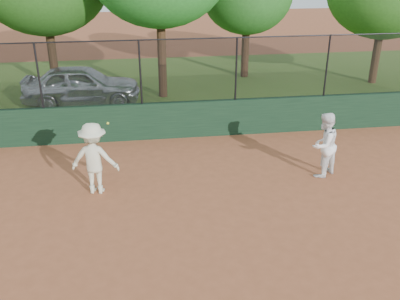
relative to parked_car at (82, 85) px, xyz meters
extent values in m
plane|color=#9D5332|center=(2.79, -10.09, -0.77)|extent=(80.00, 80.00, 0.00)
cube|color=#17331E|center=(2.79, -4.09, -0.17)|extent=(26.00, 0.20, 1.20)
cube|color=#38581B|center=(2.79, 1.91, -0.77)|extent=(36.00, 12.00, 0.01)
imported|color=#AAB0B4|center=(0.00, 0.00, 0.00)|extent=(4.57, 1.95, 1.54)
imported|color=white|center=(6.99, -7.34, 0.12)|extent=(1.09, 1.04, 1.78)
imported|color=beige|center=(1.03, -7.41, 0.15)|extent=(1.30, 0.91, 1.84)
sphere|color=yellow|center=(1.44, -7.62, 1.14)|extent=(0.06, 0.06, 0.06)
cube|color=black|center=(2.79, -4.09, 1.43)|extent=(26.00, 0.02, 2.00)
cylinder|color=black|center=(2.79, -4.09, 2.41)|extent=(26.00, 0.04, 0.04)
cylinder|color=black|center=(-0.71, -4.09, 1.43)|extent=(0.06, 0.06, 2.00)
cylinder|color=black|center=(2.29, -4.09, 1.43)|extent=(0.06, 0.06, 2.00)
cylinder|color=black|center=(5.29, -4.09, 1.43)|extent=(0.06, 0.06, 2.00)
cylinder|color=black|center=(8.29, -4.09, 1.43)|extent=(0.06, 0.06, 2.00)
cylinder|color=#402916|center=(-1.36, 2.23, 0.52)|extent=(0.36, 0.36, 2.58)
cylinder|color=#462C19|center=(3.24, 0.51, 0.75)|extent=(0.36, 0.36, 3.05)
cylinder|color=#422716|center=(7.38, 3.21, 0.33)|extent=(0.36, 0.36, 2.20)
cylinder|color=#492F1A|center=(13.01, 1.27, 0.35)|extent=(0.36, 0.36, 2.23)
camera|label=1|loc=(2.19, -17.60, 4.82)|focal=40.00mm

